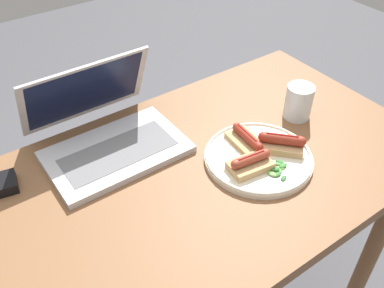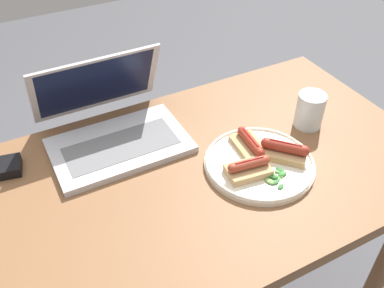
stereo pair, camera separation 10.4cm
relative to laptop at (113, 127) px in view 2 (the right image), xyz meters
name	(u,v)px [view 2 (the right image)]	position (x,y,z in m)	size (l,w,h in m)	color
desk	(171,208)	(0.06, -0.21, -0.14)	(1.36, 0.68, 0.77)	brown
laptop	(113,127)	(0.00, 0.00, 0.00)	(0.35, 0.30, 0.21)	#B7B7BC
plate	(259,163)	(0.28, -0.27, -0.03)	(0.27, 0.27, 0.02)	silver
sausage_toast_left	(250,144)	(0.29, -0.22, -0.01)	(0.08, 0.12, 0.04)	tan
sausage_toast_middle	(284,151)	(0.35, -0.28, -0.01)	(0.12, 0.12, 0.05)	tan
sausage_toast_right	(248,168)	(0.23, -0.29, -0.01)	(0.11, 0.08, 0.05)	tan
salad_pile	(276,177)	(0.29, -0.33, -0.02)	(0.06, 0.07, 0.01)	#387A33
drinking_glass	(310,110)	(0.50, -0.19, 0.01)	(0.08, 0.08, 0.10)	silver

